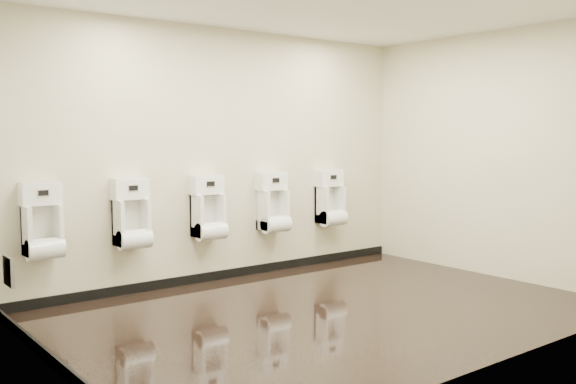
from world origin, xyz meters
name	(u,v)px	position (x,y,z in m)	size (l,w,h in m)	color
ground	(329,311)	(0.00, 0.00, 0.00)	(5.00, 3.50, 0.00)	black
ceiling	(330,2)	(0.00, 0.00, 2.80)	(5.00, 3.50, 0.00)	silver
back_wall	(226,155)	(0.00, 1.75, 1.40)	(5.00, 0.02, 2.80)	beige
front_wall	(497,168)	(0.00, -1.75, 1.40)	(5.00, 0.02, 2.80)	beige
left_wall	(49,169)	(-2.50, 0.00, 1.40)	(0.02, 3.50, 2.80)	beige
right_wall	(493,155)	(2.50, 0.00, 1.40)	(0.02, 3.50, 2.80)	beige
tile_overlay_left	(50,169)	(-2.50, 0.00, 1.40)	(0.01, 3.50, 2.80)	silver
skirting_back	(228,274)	(0.00, 1.74, 0.05)	(5.00, 0.02, 0.10)	black
skirting_left	(57,365)	(-2.49, 0.00, 0.05)	(0.02, 3.50, 0.10)	black
access_panel	(9,271)	(-2.48, 1.20, 0.50)	(0.04, 0.25, 0.25)	#9E9EA3
urinal_0	(43,227)	(-2.07, 1.63, 0.79)	(0.37, 0.28, 0.69)	white
urinal_1	(132,219)	(-1.19, 1.63, 0.79)	(0.37, 0.28, 0.69)	white
urinal_2	(208,213)	(-0.31, 1.63, 0.79)	(0.37, 0.28, 0.69)	white
urinal_3	(273,207)	(0.57, 1.63, 0.79)	(0.37, 0.28, 0.69)	white
urinal_4	(331,202)	(1.46, 1.63, 0.79)	(0.37, 0.28, 0.69)	white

